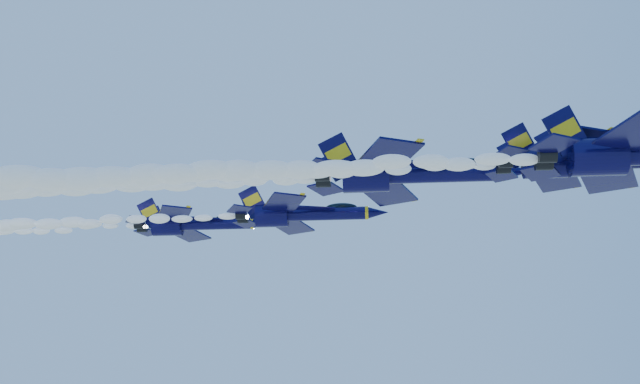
# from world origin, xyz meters

# --- Properties ---
(smoke_trail_jet_lead) EXTENTS (48.54, 2.40, 2.16)m
(smoke_trail_jet_lead) POSITION_xyz_m (-18.52, -8.78, 151.32)
(smoke_trail_jet_lead) COLOR white
(jet_second) EXTENTS (16.44, 13.49, 6.11)m
(jet_second) POSITION_xyz_m (10.80, -3.08, 153.81)
(jet_second) COLOR #090635
(smoke_trail_jet_second) EXTENTS (48.54, 2.10, 1.89)m
(smoke_trail_jet_second) POSITION_xyz_m (-20.49, -3.08, 153.35)
(smoke_trail_jet_second) COLOR white
(jet_third) EXTENTS (19.78, 16.23, 7.35)m
(jet_third) POSITION_xyz_m (-3.26, 3.61, 155.88)
(jet_third) COLOR #090635
(smoke_trail_jet_third) EXTENTS (48.54, 2.52, 2.27)m
(smoke_trail_jet_third) POSITION_xyz_m (-35.98, 3.61, 155.39)
(smoke_trail_jet_third) COLOR white
(jet_fourth) EXTENTS (15.61, 12.80, 5.80)m
(jet_fourth) POSITION_xyz_m (-13.89, 12.60, 155.45)
(jet_fourth) COLOR #090635
(smoke_trail_jet_fourth) EXTENTS (48.54, 1.99, 1.79)m
(smoke_trail_jet_fourth) POSITION_xyz_m (-44.83, 12.60, 155.00)
(smoke_trail_jet_fourth) COLOR white
(jet_fifth) EXTENTS (15.26, 12.52, 5.67)m
(jet_fifth) POSITION_xyz_m (-26.47, 18.60, 156.75)
(jet_fifth) COLOR #090635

